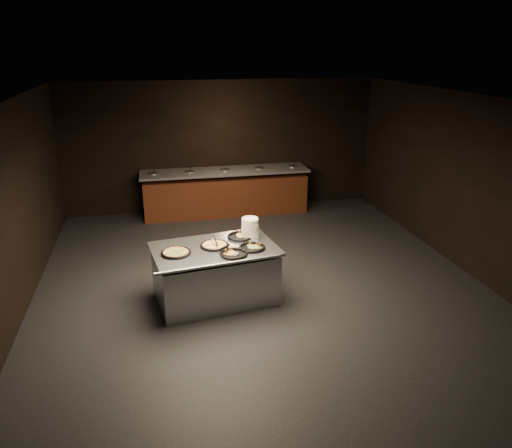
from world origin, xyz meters
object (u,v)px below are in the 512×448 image
Objects in this scene: pan_veggie_whole at (176,252)px; pan_cheese_whole at (215,245)px; plate_stack at (250,228)px; serving_counter at (215,275)px.

pan_veggie_whole and pan_cheese_whole have the same top height.
pan_veggie_whole is at bearing -160.60° from plate_stack.
plate_stack is at bearing 19.40° from pan_veggie_whole.
serving_counter is at bearing 11.05° from pan_veggie_whole.
pan_cheese_whole is at bearing -156.59° from plate_stack.
plate_stack reaches higher than serving_counter.
pan_veggie_whole is (-1.15, -0.41, -0.13)m from plate_stack.
serving_counter is 4.55× the size of pan_cheese_whole.
pan_veggie_whole is at bearing -164.92° from pan_cheese_whole.
serving_counter is 0.73m from pan_veggie_whole.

